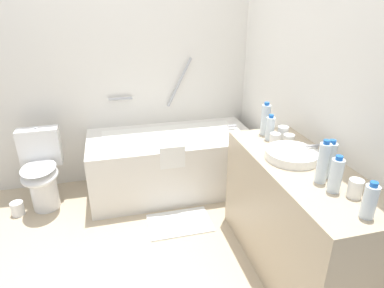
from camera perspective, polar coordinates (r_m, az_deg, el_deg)
name	(u,v)px	position (r m, az deg, el deg)	size (l,w,h in m)	color
ground_plane	(124,247)	(2.77, -11.60, -17.06)	(3.84, 3.84, 0.00)	#C1AD8E
wall_back_tiled	(107,70)	(3.39, -14.53, 12.25)	(3.24, 0.10, 2.31)	silver
wall_right_mirror	(311,92)	(2.64, 19.94, 8.49)	(0.10, 2.73, 2.31)	silver
bathtub	(172,161)	(3.30, -3.49, -2.88)	(1.59, 0.76, 1.26)	silver
toilet	(41,171)	(3.29, -24.59, -4.28)	(0.36, 0.51, 0.73)	white
vanity_counter	(296,219)	(2.41, 17.54, -12.28)	(0.53, 1.32, 0.82)	tan
sink_basin	(292,155)	(2.26, 16.92, -1.78)	(0.35, 0.35, 0.06)	white
sink_faucet	(319,150)	(2.36, 21.15, -1.02)	(0.13, 0.15, 0.09)	#A6A6AB
water_bottle_0	(329,160)	(2.07, 22.66, -2.53)	(0.06, 0.06, 0.23)	silver
water_bottle_1	(270,128)	(2.50, 13.34, 2.68)	(0.06, 0.06, 0.20)	silver
water_bottle_2	(336,175)	(1.93, 23.60, -4.95)	(0.07, 0.07, 0.21)	silver
water_bottle_3	(370,201)	(1.79, 28.36, -8.69)	(0.07, 0.07, 0.19)	silver
water_bottle_4	(265,119)	(2.58, 12.57, 4.16)	(0.07, 0.07, 0.26)	silver
water_bottle_5	(323,163)	(1.99, 21.70, -3.00)	(0.06, 0.06, 0.26)	silver
drinking_glass_0	(355,188)	(1.95, 26.37, -6.90)	(0.08, 0.08, 0.10)	white
drinking_glass_1	(283,133)	(2.53, 15.41, 1.79)	(0.08, 0.08, 0.10)	white
drinking_glass_2	(289,140)	(2.46, 16.37, 0.72)	(0.08, 0.08, 0.08)	white
drinking_glass_3	(275,139)	(2.44, 14.13, 0.86)	(0.07, 0.07, 0.08)	white
bath_mat	(180,223)	(2.95, -2.15, -13.46)	(0.54, 0.36, 0.01)	white
toilet_paper_roll	(18,209)	(3.40, -27.92, -9.82)	(0.11, 0.11, 0.13)	white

